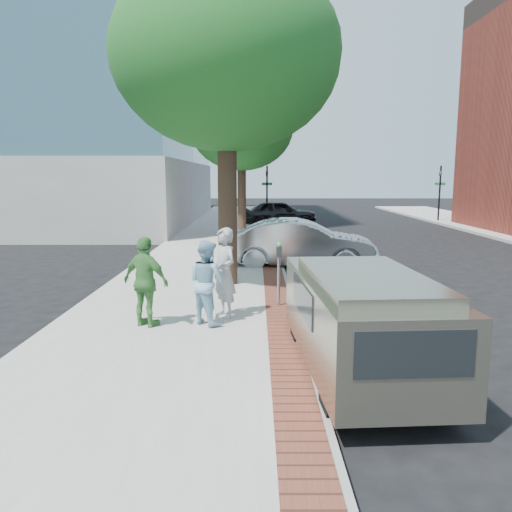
{
  "coord_description": "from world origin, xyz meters",
  "views": [
    {
      "loc": [
        0.19,
        -11.72,
        3.1
      ],
      "look_at": [
        0.18,
        0.14,
        1.2
      ],
      "focal_mm": 35.0,
      "sensor_mm": 36.0,
      "label": 1
    }
  ],
  "objects_px": {
    "person_gray": "(224,273)",
    "van": "(358,315)",
    "person_green": "(146,282)",
    "parking_meter": "(279,261)",
    "sedan_silver": "(301,244)",
    "bg_car": "(279,213)",
    "person_officer": "(207,282)"
  },
  "relations": [
    {
      "from": "parking_meter",
      "to": "person_officer",
      "type": "bearing_deg",
      "value": -137.2
    },
    {
      "from": "bg_car",
      "to": "van",
      "type": "height_order",
      "value": "van"
    },
    {
      "from": "person_gray",
      "to": "sedan_silver",
      "type": "relative_size",
      "value": 0.38
    },
    {
      "from": "parking_meter",
      "to": "van",
      "type": "xyz_separation_m",
      "value": [
        1.09,
        -3.53,
        -0.28
      ]
    },
    {
      "from": "person_green",
      "to": "sedan_silver",
      "type": "height_order",
      "value": "person_green"
    },
    {
      "from": "bg_car",
      "to": "van",
      "type": "distance_m",
      "value": 24.28
    },
    {
      "from": "sedan_silver",
      "to": "van",
      "type": "height_order",
      "value": "van"
    },
    {
      "from": "person_green",
      "to": "person_officer",
      "type": "bearing_deg",
      "value": -143.51
    },
    {
      "from": "van",
      "to": "bg_car",
      "type": "bearing_deg",
      "value": 86.69
    },
    {
      "from": "parking_meter",
      "to": "person_gray",
      "type": "distance_m",
      "value": 1.5
    },
    {
      "from": "person_gray",
      "to": "sedan_silver",
      "type": "bearing_deg",
      "value": 128.02
    },
    {
      "from": "parking_meter",
      "to": "person_gray",
      "type": "bearing_deg",
      "value": -142.37
    },
    {
      "from": "person_green",
      "to": "bg_car",
      "type": "height_order",
      "value": "person_green"
    },
    {
      "from": "bg_car",
      "to": "van",
      "type": "bearing_deg",
      "value": 174.32
    },
    {
      "from": "parking_meter",
      "to": "person_officer",
      "type": "distance_m",
      "value": 2.06
    },
    {
      "from": "person_gray",
      "to": "person_officer",
      "type": "bearing_deg",
      "value": -67.12
    },
    {
      "from": "person_gray",
      "to": "van",
      "type": "relative_size",
      "value": 0.41
    },
    {
      "from": "person_green",
      "to": "bg_car",
      "type": "distance_m",
      "value": 22.62
    },
    {
      "from": "person_gray",
      "to": "sedan_silver",
      "type": "xyz_separation_m",
      "value": [
        2.18,
        6.52,
        -0.27
      ]
    },
    {
      "from": "parking_meter",
      "to": "person_green",
      "type": "xyz_separation_m",
      "value": [
        -2.68,
        -1.58,
        -0.16
      ]
    },
    {
      "from": "parking_meter",
      "to": "sedan_silver",
      "type": "height_order",
      "value": "sedan_silver"
    },
    {
      "from": "bg_car",
      "to": "van",
      "type": "xyz_separation_m",
      "value": [
        0.14,
        -24.28,
        0.12
      ]
    },
    {
      "from": "van",
      "to": "parking_meter",
      "type": "bearing_deg",
      "value": 103.48
    },
    {
      "from": "bg_car",
      "to": "parking_meter",
      "type": "bearing_deg",
      "value": 171.37
    },
    {
      "from": "person_officer",
      "to": "bg_car",
      "type": "xyz_separation_m",
      "value": [
        2.45,
        22.14,
        -0.2
      ]
    },
    {
      "from": "sedan_silver",
      "to": "parking_meter",
      "type": "bearing_deg",
      "value": 174.2
    },
    {
      "from": "person_officer",
      "to": "person_green",
      "type": "distance_m",
      "value": 1.2
    },
    {
      "from": "person_gray",
      "to": "person_green",
      "type": "xyz_separation_m",
      "value": [
        -1.5,
        -0.67,
        -0.05
      ]
    },
    {
      "from": "van",
      "to": "person_green",
      "type": "bearing_deg",
      "value": 149.0
    },
    {
      "from": "person_green",
      "to": "sedan_silver",
      "type": "xyz_separation_m",
      "value": [
        3.68,
        7.19,
        -0.22
      ]
    },
    {
      "from": "person_officer",
      "to": "bg_car",
      "type": "distance_m",
      "value": 22.27
    },
    {
      "from": "parking_meter",
      "to": "bg_car",
      "type": "xyz_separation_m",
      "value": [
        0.94,
        20.74,
        -0.4
      ]
    }
  ]
}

